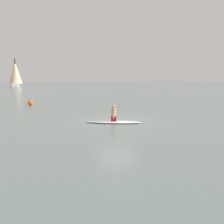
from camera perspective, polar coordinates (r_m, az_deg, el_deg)
ground_plane at (r=13.70m, az=1.51°, el=-2.23°), size 400.00×400.00×0.00m
surfboard at (r=13.01m, az=0.44°, el=-2.56°), size 2.42×3.10×0.11m
person_paddler at (r=12.92m, az=0.44°, el=-0.44°), size 0.39×0.41×0.96m
sailboat_center_horizon at (r=79.68m, az=-23.47°, el=8.99°), size 6.11×4.85×9.05m
buoy_marker at (r=23.12m, az=-20.13°, el=2.26°), size 0.50×0.50×0.50m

